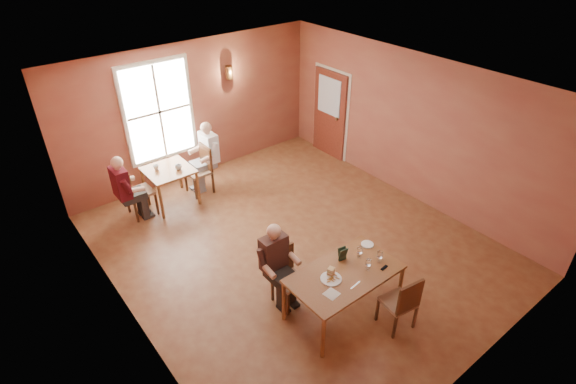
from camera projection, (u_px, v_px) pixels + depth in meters
ground at (295, 244)px, 8.27m from camera, size 6.00×7.00×0.01m
wall_back at (194, 111)px, 9.77m from camera, size 6.00×0.04×3.00m
wall_front at (488, 294)px, 5.16m from camera, size 6.00×0.04×3.00m
wall_left at (119, 246)px, 5.89m from camera, size 0.04×7.00×3.00m
wall_right at (410, 128)px, 9.04m from camera, size 0.04×7.00×3.00m
ceiling at (296, 87)px, 6.66m from camera, size 6.00×7.00×0.04m
window at (159, 112)px, 9.21m from camera, size 1.36×0.10×1.96m
door at (329, 114)px, 10.77m from camera, size 0.12×1.04×2.10m
wall_sconce at (229, 72)px, 9.80m from camera, size 0.16×0.16×0.28m
main_table at (343, 292)px, 6.71m from camera, size 1.67×0.94×0.78m
chair_diner_main at (290, 279)px, 6.83m from camera, size 0.43×0.43×0.96m
diner_main at (291, 270)px, 6.70m from camera, size 0.54×0.54×1.34m
chair_empty at (398, 301)px, 6.45m from camera, size 0.49×0.49×0.96m
plate_food at (331, 278)px, 6.38m from camera, size 0.39×0.39×0.04m
sandwich at (331, 272)px, 6.42m from camera, size 0.12×0.12×0.12m
goblet_a at (360, 252)px, 6.74m from camera, size 0.08×0.08×0.20m
goblet_b at (380, 257)px, 6.64m from camera, size 0.11×0.11×0.21m
goblet_c at (368, 264)px, 6.51m from camera, size 0.10×0.10×0.20m
menu_stand at (343, 254)px, 6.68m from camera, size 0.14×0.09×0.22m
knife at (355, 285)px, 6.29m from camera, size 0.21×0.04×0.00m
napkin at (332, 294)px, 6.14m from camera, size 0.21×0.21×0.01m
side_plate at (367, 244)px, 7.04m from camera, size 0.20×0.20×0.02m
sunglasses at (384, 268)px, 6.58m from camera, size 0.13×0.05×0.02m
second_table at (171, 186)px, 9.25m from camera, size 0.90×0.90×0.79m
chair_diner_white at (198, 171)px, 9.52m from camera, size 0.47×0.47×1.06m
diner_white at (198, 162)px, 9.43m from camera, size 0.58×0.58×1.45m
chair_diner_maroon at (140, 191)px, 8.83m from camera, size 0.47×0.47×1.07m
diner_maroon at (137, 184)px, 8.73m from camera, size 0.56×0.56×1.39m
cup_a at (178, 167)px, 9.00m from camera, size 0.17×0.17×0.11m
cup_b at (156, 168)px, 8.99m from camera, size 0.14×0.14×0.11m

